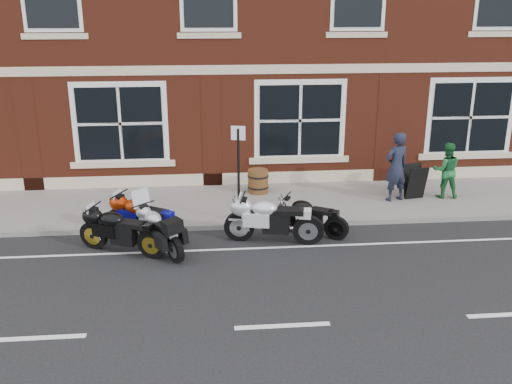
# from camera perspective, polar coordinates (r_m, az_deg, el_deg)

# --- Properties ---
(ground) EXTENTS (80.00, 80.00, 0.00)m
(ground) POSITION_cam_1_polar(r_m,az_deg,el_deg) (12.38, 0.76, -6.00)
(ground) COLOR black
(ground) RESTS_ON ground
(sidewalk) EXTENTS (30.00, 3.00, 0.12)m
(sidewalk) POSITION_cam_1_polar(r_m,az_deg,el_deg) (15.14, -0.42, -1.14)
(sidewalk) COLOR slate
(sidewalk) RESTS_ON ground
(kerb) EXTENTS (30.00, 0.16, 0.12)m
(kerb) POSITION_cam_1_polar(r_m,az_deg,el_deg) (13.66, 0.14, -3.33)
(kerb) COLOR slate
(kerb) RESTS_ON ground
(moto_touring_silver) EXTENTS (1.11, 1.72, 1.27)m
(moto_touring_silver) POSITION_cam_1_polar(r_m,az_deg,el_deg) (12.45, -9.67, -3.56)
(moto_touring_silver) COLOR black
(moto_touring_silver) RESTS_ON ground
(moto_sport_red) EXTENTS (1.86, 1.26, 0.95)m
(moto_sport_red) POSITION_cam_1_polar(r_m,az_deg,el_deg) (13.08, -11.12, -2.41)
(moto_sport_red) COLOR black
(moto_sport_red) RESTS_ON ground
(moto_sport_black) EXTENTS (1.93, 1.01, 0.93)m
(moto_sport_black) POSITION_cam_1_polar(r_m,az_deg,el_deg) (12.49, -13.39, -3.64)
(moto_sport_black) COLOR black
(moto_sport_black) RESTS_ON ground
(moto_sport_silver) EXTENTS (2.20, 0.63, 1.00)m
(moto_sport_silver) POSITION_cam_1_polar(r_m,az_deg,el_deg) (12.68, 1.58, -2.59)
(moto_sport_silver) COLOR black
(moto_sport_silver) RESTS_ON ground
(moto_naked_black) EXTENTS (1.65, 1.04, 0.83)m
(moto_naked_black) POSITION_cam_1_polar(r_m,az_deg,el_deg) (13.17, 5.29, -2.31)
(moto_naked_black) COLOR black
(moto_naked_black) RESTS_ON ground
(pedestrian_left) EXTENTS (0.78, 0.63, 1.85)m
(pedestrian_left) POSITION_cam_1_polar(r_m,az_deg,el_deg) (15.37, 13.85, 2.46)
(pedestrian_left) COLOR black
(pedestrian_left) RESTS_ON sidewalk
(pedestrian_right) EXTENTS (0.81, 0.67, 1.51)m
(pedestrian_right) POSITION_cam_1_polar(r_m,az_deg,el_deg) (16.06, 18.47, 2.08)
(pedestrian_right) COLOR #1B612E
(pedestrian_right) RESTS_ON sidewalk
(a_board_sign) EXTENTS (0.60, 0.46, 0.91)m
(a_board_sign) POSITION_cam_1_polar(r_m,az_deg,el_deg) (15.83, 15.60, 1.00)
(a_board_sign) COLOR black
(a_board_sign) RESTS_ON sidewalk
(barrel_planter) EXTENTS (0.59, 0.59, 0.65)m
(barrel_planter) POSITION_cam_1_polar(r_m,az_deg,el_deg) (15.73, 0.21, 1.10)
(barrel_planter) COLOR #523715
(barrel_planter) RESTS_ON sidewalk
(parking_sign) EXTENTS (0.33, 0.09, 2.33)m
(parking_sign) POSITION_cam_1_polar(r_m,az_deg,el_deg) (13.30, -1.76, 2.46)
(parking_sign) COLOR black
(parking_sign) RESTS_ON sidewalk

